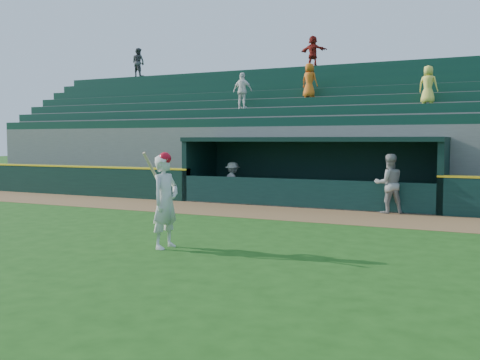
% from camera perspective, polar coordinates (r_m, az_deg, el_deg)
% --- Properties ---
extents(ground, '(120.00, 120.00, 0.00)m').
position_cam_1_polar(ground, '(12.86, -3.04, -6.27)').
color(ground, '#1C4B12').
rests_on(ground, ground).
extents(warning_track, '(40.00, 3.00, 0.01)m').
position_cam_1_polar(warning_track, '(17.28, 4.64, -3.55)').
color(warning_track, brown).
rests_on(warning_track, ground).
extents(field_wall_left, '(15.50, 0.30, 1.20)m').
position_cam_1_polar(field_wall_left, '(25.45, -20.72, 0.05)').
color(field_wall_left, black).
rests_on(field_wall_left, ground).
extents(wall_stripe_left, '(15.50, 0.32, 0.06)m').
position_cam_1_polar(wall_stripe_left, '(25.42, -20.76, 1.46)').
color(wall_stripe_left, yellow).
rests_on(wall_stripe_left, field_wall_left).
extents(dugout_player_front, '(1.15, 1.05, 1.91)m').
position_cam_1_polar(dugout_player_front, '(17.79, 15.60, -0.38)').
color(dugout_player_front, gray).
rests_on(dugout_player_front, ground).
extents(dugout_player_inside, '(1.13, 0.92, 1.52)m').
position_cam_1_polar(dugout_player_inside, '(20.44, -0.78, -0.20)').
color(dugout_player_inside, '#ABABA6').
rests_on(dugout_player_inside, ground).
extents(dugout, '(9.40, 2.80, 2.46)m').
position_cam_1_polar(dugout, '(20.09, 7.75, 1.40)').
color(dugout, slate).
rests_on(dugout, ground).
extents(stands, '(34.50, 6.25, 7.62)m').
position_cam_1_polar(stands, '(24.46, 11.00, 4.29)').
color(stands, slate).
rests_on(stands, ground).
extents(batter_at_plate, '(0.56, 0.87, 2.11)m').
position_cam_1_polar(batter_at_plate, '(11.71, -7.97, -2.18)').
color(batter_at_plate, silver).
rests_on(batter_at_plate, ground).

